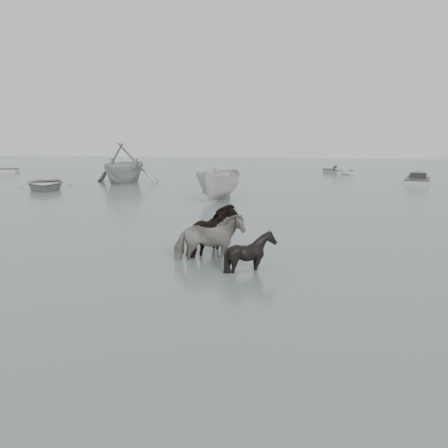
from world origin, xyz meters
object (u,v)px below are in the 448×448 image
at_px(pony_black, 251,245).
at_px(rowboat_lead, 45,182).
at_px(pony_pinto, 209,231).
at_px(pony_dark, 215,224).

height_order(pony_black, rowboat_lead, pony_black).
relative_size(pony_pinto, rowboat_lead, 0.41).
bearing_deg(pony_dark, rowboat_lead, 34.64).
bearing_deg(pony_pinto, pony_black, -146.25).
bearing_deg(pony_pinto, rowboat_lead, 20.21).
height_order(pony_dark, rowboat_lead, pony_dark).
relative_size(pony_black, rowboat_lead, 0.28).
xyz_separation_m(pony_pinto, pony_black, (1.28, -0.86, -0.16)).
relative_size(pony_dark, pony_black, 1.32).
bearing_deg(rowboat_lead, pony_pinto, -74.78).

